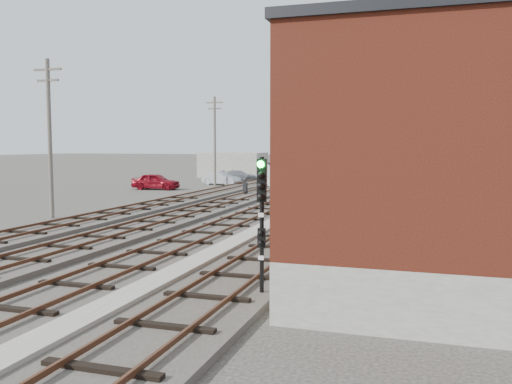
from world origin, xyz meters
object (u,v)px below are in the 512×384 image
at_px(car_red, 156,181).
at_px(car_silver, 221,178).
at_px(switch_stand, 245,189).
at_px(site_trailer, 298,176).
at_px(signal_mast, 262,217).
at_px(car_grey, 239,176).

bearing_deg(car_red, car_silver, -31.47).
bearing_deg(switch_stand, car_silver, 124.38).
height_order(site_trailer, car_red, site_trailer).
relative_size(switch_stand, car_silver, 0.31).
bearing_deg(site_trailer, signal_mast, -97.94).
relative_size(switch_stand, car_red, 0.29).
distance_m(signal_mast, car_grey, 48.66).
xyz_separation_m(signal_mast, switch_stand, (-9.94, 28.05, -1.63)).
bearing_deg(car_red, site_trailer, -72.09).
distance_m(switch_stand, car_grey, 18.87).
relative_size(signal_mast, site_trailer, 0.60).
distance_m(signal_mast, car_silver, 42.19).
relative_size(signal_mast, car_silver, 0.93).
bearing_deg(car_grey, signal_mast, -168.01).
height_order(site_trailer, car_grey, site_trailer).
relative_size(signal_mast, car_red, 0.86).
bearing_deg(signal_mast, car_red, 122.29).
xyz_separation_m(site_trailer, car_red, (-12.53, -4.93, -0.49)).
bearing_deg(car_grey, car_silver, 175.69).
xyz_separation_m(site_trailer, car_grey, (-9.17, 9.03, -0.64)).
bearing_deg(car_red, switch_stand, -113.50).
xyz_separation_m(car_silver, car_grey, (-0.45, 6.78, -0.08)).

